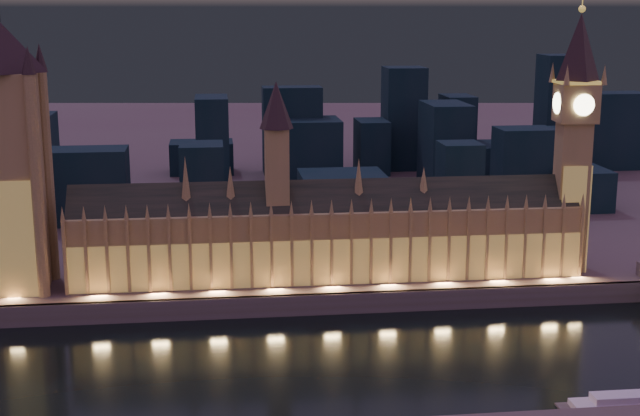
{
  "coord_description": "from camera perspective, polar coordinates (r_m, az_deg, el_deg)",
  "views": [
    {
      "loc": [
        -35.09,
        -275.66,
        113.33
      ],
      "look_at": [
        5.0,
        55.0,
        38.0
      ],
      "focal_mm": 50.0,
      "sensor_mm": 36.0,
      "label": 1
    }
  ],
  "objects": [
    {
      "name": "palace_of_westminster",
      "position": [
        351.11,
        0.38,
        -1.6
      ],
      "size": [
        202.0,
        21.75,
        78.0
      ],
      "color": "olive",
      "rests_on": "north_bank"
    },
    {
      "name": "north_bank",
      "position": [
        803.91,
        -4.36,
        4.89
      ],
      "size": [
        2000.0,
        960.0,
        8.0
      ],
      "primitive_type": "cube",
      "color": "#513B42",
      "rests_on": "ground"
    },
    {
      "name": "embankment_wall",
      "position": [
        336.84,
        -0.56,
        -6.2
      ],
      "size": [
        2000.0,
        2.5,
        8.0
      ],
      "primitive_type": "cube",
      "color": "#514A40",
      "rests_on": "ground"
    },
    {
      "name": "river_boat",
      "position": [
        277.8,
        19.07,
        -11.73
      ],
      "size": [
        39.97,
        9.64,
        4.5
      ],
      "color": "#514A40",
      "rests_on": "ground"
    },
    {
      "name": "elizabeth_tower",
      "position": [
        369.32,
        16.01,
        5.38
      ],
      "size": [
        18.0,
        18.0,
        109.59
      ],
      "color": "olive",
      "rests_on": "north_bank"
    },
    {
      "name": "city_backdrop",
      "position": [
        534.03,
        0.16,
        3.82
      ],
      "size": [
        459.29,
        215.63,
        78.03
      ],
      "color": "black",
      "rests_on": "north_bank"
    },
    {
      "name": "victoria_tower",
      "position": [
        349.38,
        -19.26,
        3.81
      ],
      "size": [
        31.68,
        31.68,
        112.06
      ],
      "color": "olive",
      "rests_on": "north_bank"
    },
    {
      "name": "ground_plane",
      "position": [
        300.11,
        0.32,
        -9.44
      ],
      "size": [
        2000.0,
        2000.0,
        0.0
      ],
      "primitive_type": "plane",
      "color": "black",
      "rests_on": "ground"
    }
  ]
}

